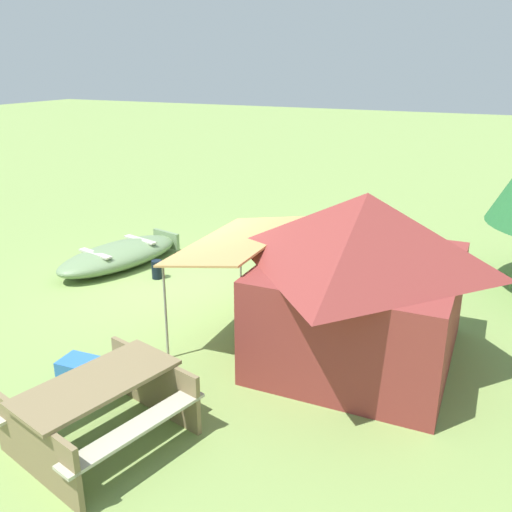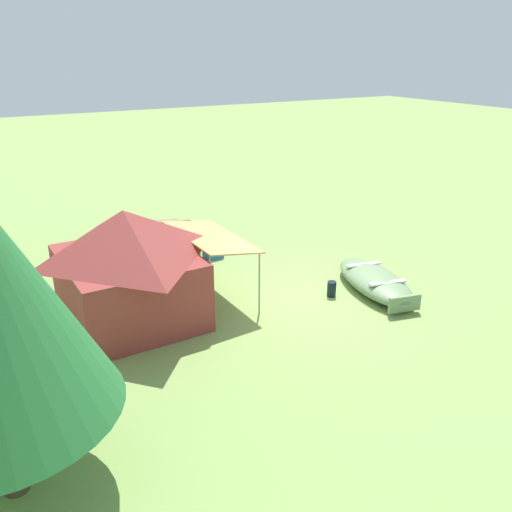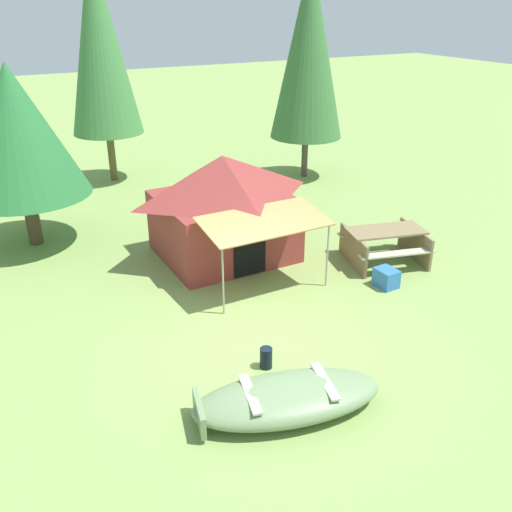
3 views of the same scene
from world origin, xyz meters
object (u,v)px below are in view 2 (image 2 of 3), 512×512
object	(u,v)px
cooler_box	(213,251)
fuel_can	(332,289)
beached_rowboat	(375,281)
picnic_table	(168,239)
canvas_cabin_tent	(128,264)

from	to	relation	value
cooler_box	fuel_can	size ratio (longest dim) A/B	1.29
beached_rowboat	picnic_table	xyz separation A→B (m)	(4.55, 3.36, 0.24)
fuel_can	cooler_box	bearing A→B (deg)	19.97
canvas_cabin_tent	fuel_can	size ratio (longest dim) A/B	10.85
cooler_box	fuel_can	bearing A→B (deg)	-160.03
cooler_box	picnic_table	bearing A→B (deg)	52.96
beached_rowboat	fuel_can	distance (m)	1.11
canvas_cabin_tent	picnic_table	distance (m)	3.74
beached_rowboat	canvas_cabin_tent	bearing A→B (deg)	74.55
beached_rowboat	canvas_cabin_tent	world-z (taller)	canvas_cabin_tent
beached_rowboat	picnic_table	size ratio (longest dim) A/B	1.48
beached_rowboat	canvas_cabin_tent	xyz separation A→B (m)	(1.48, 5.37, 0.99)
beached_rowboat	fuel_can	bearing A→B (deg)	77.28
canvas_cabin_tent	picnic_table	bearing A→B (deg)	-33.29
beached_rowboat	picnic_table	distance (m)	5.66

